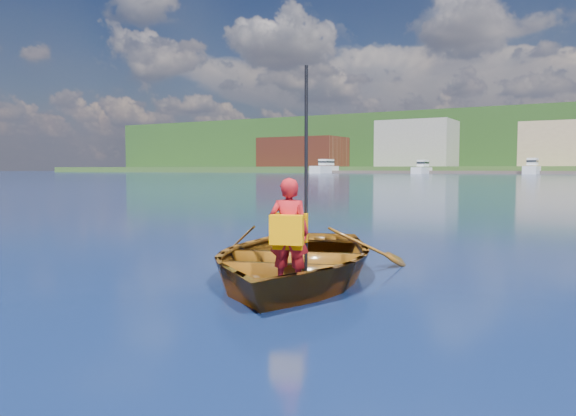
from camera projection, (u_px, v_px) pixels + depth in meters
ground at (390, 298)px, 5.68m from camera, size 600.00×600.00×0.00m
rowboat at (292, 259)px, 6.66m from camera, size 3.77×4.47×0.79m
child_paddler at (289, 231)px, 5.72m from camera, size 0.47×0.43×2.26m
waterfront_buildings at (570, 145)px, 151.75m from camera, size 202.00×16.00×14.00m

